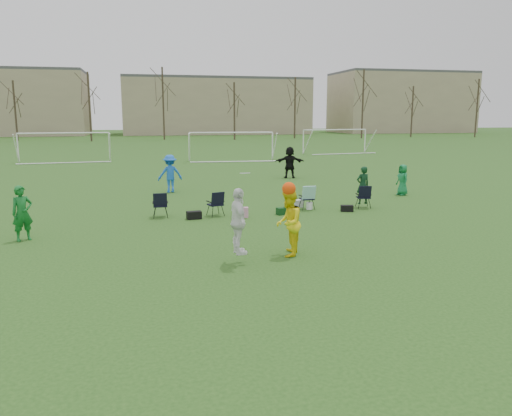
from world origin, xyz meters
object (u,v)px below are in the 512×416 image
object	(u,v)px
fielder_blue	(170,174)
goal_mid	(231,138)
fielder_green_near	(22,213)
center_contest	(270,221)
fielder_green_far	(403,180)
goal_right	(335,134)
fielder_black	(290,162)
goal_left	(64,139)

from	to	relation	value
fielder_blue	goal_mid	world-z (taller)	goal_mid
fielder_green_near	center_contest	size ratio (longest dim) A/B	0.71
fielder_green_near	fielder_green_far	distance (m)	17.12
goal_right	fielder_black	bearing A→B (deg)	-127.04
fielder_green_near	goal_mid	xyz separation A→B (m)	(11.35, 26.59, 1.05)
fielder_black	goal_mid	world-z (taller)	goal_mid
fielder_black	goal_left	distance (m)	21.60
fielder_black	fielder_blue	bearing A→B (deg)	43.53
center_contest	fielder_green_near	bearing A→B (deg)	152.31
fielder_green_near	fielder_blue	bearing A→B (deg)	31.21
fielder_black	goal_mid	bearing A→B (deg)	-70.33
fielder_green_far	fielder_black	distance (m)	8.54
fielder_green_near	fielder_blue	xyz separation A→B (m)	(5.07, 9.06, 0.09)
fielder_black	goal_mid	distance (m)	13.26
fielder_blue	center_contest	bearing A→B (deg)	89.56
goal_mid	center_contest	bearing A→B (deg)	-94.11
fielder_black	center_contest	size ratio (longest dim) A/B	0.80
fielder_black	goal_mid	size ratio (longest dim) A/B	0.26
fielder_green_far	goal_left	distance (m)	29.71
goal_mid	goal_left	bearing A→B (deg)	175.87
fielder_blue	fielder_black	world-z (taller)	fielder_black
fielder_blue	goal_right	xyz separation A→B (m)	(18.28, 23.54, 0.97)
fielder_green_far	goal_left	size ratio (longest dim) A/B	0.21
goal_left	fielder_black	bearing A→B (deg)	-49.60
fielder_blue	goal_left	distance (m)	21.03
fielder_green_far	goal_mid	size ratio (longest dim) A/B	0.20
fielder_green_near	fielder_green_far	bearing A→B (deg)	-10.37
fielder_blue	fielder_black	bearing A→B (deg)	-159.40
fielder_black	goal_left	xyz separation A→B (m)	(-15.37, 15.15, 0.94)
fielder_green_near	goal_left	xyz separation A→B (m)	(-2.65, 28.59, 1.05)
goal_mid	goal_right	distance (m)	13.42
fielder_green_far	center_contest	xyz separation A→B (m)	(-9.13, -9.32, 0.28)
fielder_green_near	goal_right	distance (m)	40.11
fielder_blue	fielder_green_far	distance (m)	11.62
fielder_black	goal_left	bearing A→B (deg)	-30.87
fielder_black	goal_left	world-z (taller)	goal_left
fielder_blue	fielder_green_far	world-z (taller)	fielder_blue
goal_left	goal_right	bearing A→B (deg)	3.75
fielder_green_near	goal_right	xyz separation A→B (m)	(23.35, 32.59, 1.05)
goal_mid	goal_right	world-z (taller)	same
fielder_black	fielder_green_near	bearing A→B (deg)	60.31
fielder_green_near	center_contest	xyz separation A→B (m)	(7.03, -3.69, 0.17)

